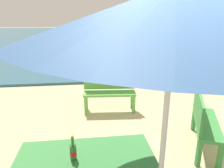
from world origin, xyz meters
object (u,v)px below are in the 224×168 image
at_px(patio_umbrella, 174,14).
at_px(bench_green_left, 203,118).
at_px(bench_green_right, 109,89).
at_px(beer_bottle_amber, 73,151).
at_px(boat_barge, 124,27).
at_px(boat_fishing_trawler, 187,27).
at_px(swimmer_person, 155,52).

distance_m(patio_umbrella, bench_green_left, 2.53).
bearing_deg(patio_umbrella, bench_green_right, 91.32).
distance_m(beer_bottle_amber, bench_green_left, 2.33).
xyz_separation_m(patio_umbrella, bench_green_left, (1.29, 1.50, -1.58)).
bearing_deg(bench_green_right, beer_bottle_amber, -103.69).
distance_m(bench_green_left, bench_green_right, 2.15).
bearing_deg(beer_bottle_amber, patio_umbrella, -28.76).
height_order(beer_bottle_amber, boat_barge, boat_barge).
distance_m(bench_green_left, boat_fishing_trawler, 40.82).
relative_size(bench_green_left, bench_green_right, 1.01).
bearing_deg(boat_fishing_trawler, beer_bottle_amber, -117.83).
distance_m(bench_green_right, boat_fishing_trawler, 39.97).
xyz_separation_m(bench_green_right, swimmer_person, (3.61, 7.42, -0.30)).
height_order(bench_green_right, boat_fishing_trawler, boat_fishing_trawler).
bearing_deg(beer_bottle_amber, bench_green_left, 28.21).
bearing_deg(boat_barge, beer_bottle_amber, -101.40).
relative_size(bench_green_right, boat_fishing_trawler, 0.29).
height_order(beer_bottle_amber, patio_umbrella, patio_umbrella).
xyz_separation_m(bench_green_left, bench_green_right, (-1.36, 1.66, 0.00)).
distance_m(swimmer_person, boat_barge, 16.50).
bearing_deg(patio_umbrella, boat_fishing_trawler, 63.31).
height_order(patio_umbrella, boat_barge, boat_barge).
relative_size(bench_green_right, boat_barge, 0.16).
bearing_deg(bench_green_left, boat_fishing_trawler, 63.98).
relative_size(patio_umbrella, bench_green_left, 1.85).
bearing_deg(boat_fishing_trawler, patio_umbrella, -116.69).
bearing_deg(bench_green_right, patio_umbrella, -88.68).
relative_size(bench_green_left, boat_fishing_trawler, 0.30).
bearing_deg(boat_fishing_trawler, swimmer_person, -119.57).
bearing_deg(bench_green_left, boat_barge, 82.56).
xyz_separation_m(patio_umbrella, swimmer_person, (3.54, 10.58, -1.88)).
relative_size(bench_green_left, boat_barge, 0.17).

